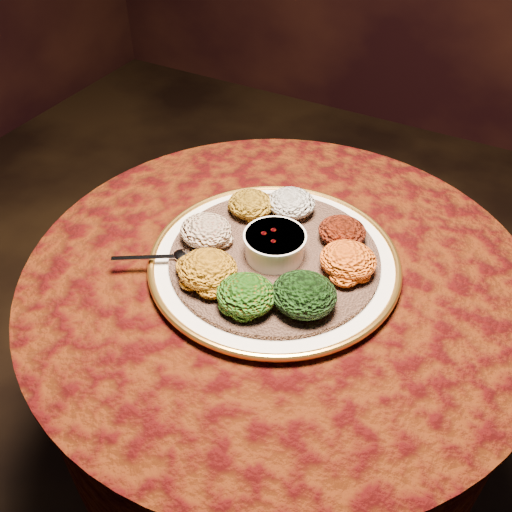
% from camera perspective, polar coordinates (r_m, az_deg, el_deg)
% --- Properties ---
extents(table, '(0.96, 0.96, 0.73)m').
position_cam_1_polar(table, '(1.19, 2.11, -7.81)').
color(table, black).
rests_on(table, ground).
extents(platter, '(0.57, 0.57, 0.02)m').
position_cam_1_polar(platter, '(1.06, 1.84, -0.54)').
color(platter, white).
rests_on(platter, table).
extents(injera, '(0.43, 0.43, 0.01)m').
position_cam_1_polar(injera, '(1.06, 1.85, -0.11)').
color(injera, brown).
rests_on(injera, platter).
extents(stew_bowl, '(0.12, 0.12, 0.05)m').
position_cam_1_polar(stew_bowl, '(1.04, 1.89, 1.23)').
color(stew_bowl, white).
rests_on(stew_bowl, injera).
extents(spoon, '(0.14, 0.09, 0.01)m').
position_cam_1_polar(spoon, '(1.05, -7.74, -0.01)').
color(spoon, silver).
rests_on(spoon, injera).
extents(portion_ayib, '(0.10, 0.09, 0.05)m').
position_cam_1_polar(portion_ayib, '(1.14, 3.55, 5.32)').
color(portion_ayib, silver).
rests_on(portion_ayib, injera).
extents(portion_kitfo, '(0.09, 0.09, 0.04)m').
position_cam_1_polar(portion_kitfo, '(1.08, 8.62, 2.45)').
color(portion_kitfo, black).
rests_on(portion_kitfo, injera).
extents(portion_tikil, '(0.10, 0.10, 0.05)m').
position_cam_1_polar(portion_tikil, '(1.02, 9.19, -0.40)').
color(portion_tikil, '#A55D0D').
rests_on(portion_tikil, injera).
extents(portion_gomen, '(0.11, 0.11, 0.05)m').
position_cam_1_polar(portion_gomen, '(0.95, 4.82, -3.85)').
color(portion_gomen, black).
rests_on(portion_gomen, injera).
extents(portion_mixveg, '(0.10, 0.10, 0.05)m').
position_cam_1_polar(portion_mixveg, '(0.95, -0.98, -3.87)').
color(portion_mixveg, '#8C3C09').
rests_on(portion_mixveg, injera).
extents(portion_kik, '(0.11, 0.10, 0.05)m').
position_cam_1_polar(portion_kik, '(0.99, -4.85, -1.35)').
color(portion_kik, '#C07610').
rests_on(portion_kik, injera).
extents(portion_timatim, '(0.10, 0.09, 0.05)m').
position_cam_1_polar(portion_timatim, '(1.07, -5.02, 2.55)').
color(portion_timatim, maroon).
rests_on(portion_timatim, injera).
extents(portion_shiro, '(0.09, 0.09, 0.04)m').
position_cam_1_polar(portion_shiro, '(1.14, -0.53, 5.20)').
color(portion_shiro, '#A37213').
rests_on(portion_shiro, injera).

